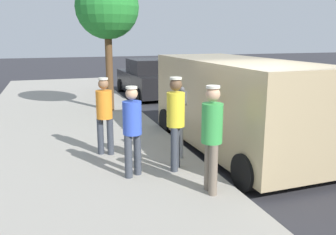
% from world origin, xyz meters
% --- Properties ---
extents(ground_plane, '(80.00, 80.00, 0.00)m').
position_xyz_m(ground_plane, '(0.00, 0.00, 0.00)').
color(ground_plane, '#2D2D33').
extents(sidewalk_slab, '(5.00, 32.00, 0.15)m').
position_xyz_m(sidewalk_slab, '(3.50, 0.00, 0.07)').
color(sidewalk_slab, '#9E998E').
rests_on(sidewalk_slab, ground).
extents(parking_meter_near, '(0.14, 0.18, 1.52)m').
position_xyz_m(parking_meter_near, '(1.35, -0.74, 1.18)').
color(parking_meter_near, gray).
rests_on(parking_meter_near, sidewalk_slab).
extents(pedestrian_in_yellow, '(0.34, 0.34, 1.79)m').
position_xyz_m(pedestrian_in_yellow, '(1.69, -0.17, 1.18)').
color(pedestrian_in_yellow, '#383D47').
rests_on(pedestrian_in_yellow, sidewalk_slab).
extents(pedestrian_in_blue, '(0.34, 0.34, 1.67)m').
position_xyz_m(pedestrian_in_blue, '(2.54, -0.09, 1.10)').
color(pedestrian_in_blue, '#383D47').
rests_on(pedestrian_in_blue, sidewalk_slab).
extents(pedestrian_in_orange, '(0.34, 0.34, 1.67)m').
position_xyz_m(pedestrian_in_orange, '(2.83, -1.50, 1.11)').
color(pedestrian_in_orange, '#383D47').
rests_on(pedestrian_in_orange, sidewalk_slab).
extents(pedestrian_in_green, '(0.34, 0.36, 1.78)m').
position_xyz_m(pedestrian_in_green, '(1.48, 1.00, 1.18)').
color(pedestrian_in_green, '#726656').
rests_on(pedestrian_in_green, sidewalk_slab).
extents(parked_van, '(2.27, 5.26, 2.15)m').
position_xyz_m(parked_van, '(-0.15, -1.26, 1.15)').
color(parked_van, tan).
rests_on(parked_van, ground).
extents(parked_sedan_behind, '(2.09, 4.47, 1.65)m').
position_xyz_m(parked_sedan_behind, '(-0.29, -9.53, 0.75)').
color(parked_sedan_behind, black).
rests_on(parked_sedan_behind, ground).
extents(street_tree, '(2.07, 2.07, 4.47)m').
position_xyz_m(street_tree, '(1.95, -6.16, 3.54)').
color(street_tree, brown).
rests_on(street_tree, sidewalk_slab).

